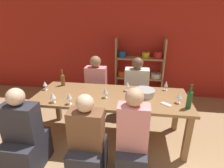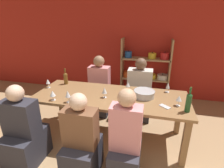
# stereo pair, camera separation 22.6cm
# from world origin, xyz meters

# --- Properties ---
(wall_back_red) EXTENTS (8.80, 0.06, 2.70)m
(wall_back_red) POSITION_xyz_m (0.00, 3.83, 1.35)
(wall_back_red) COLOR red
(wall_back_red) RESTS_ON ground_plane
(shelf_unit) EXTENTS (1.14, 0.30, 1.43)m
(shelf_unit) POSITION_xyz_m (0.34, 3.63, 0.55)
(shelf_unit) COLOR tan
(shelf_unit) RESTS_ON ground_plane
(dining_table) EXTENTS (2.33, 0.90, 0.76)m
(dining_table) POSITION_xyz_m (-0.12, 1.94, 0.67)
(dining_table) COLOR olive
(dining_table) RESTS_ON ground_plane
(mixing_bowl) EXTENTS (0.32, 0.32, 0.10)m
(mixing_bowl) POSITION_xyz_m (0.39, 2.01, 0.82)
(mixing_bowl) COLOR #B7BABC
(mixing_bowl) RESTS_ON dining_table
(wine_bottle_green) EXTENTS (0.07, 0.07, 0.29)m
(wine_bottle_green) POSITION_xyz_m (-1.01, 2.23, 0.88)
(wine_bottle_green) COLOR brown
(wine_bottle_green) RESTS_ON dining_table
(wine_bottle_dark) EXTENTS (0.07, 0.07, 0.34)m
(wine_bottle_dark) POSITION_xyz_m (0.95, 1.69, 0.90)
(wine_bottle_dark) COLOR #1E4C23
(wine_bottle_dark) RESTS_ON dining_table
(wine_glass_empty_a) EXTENTS (0.06, 0.06, 0.16)m
(wine_glass_empty_a) POSITION_xyz_m (0.74, 2.27, 0.87)
(wine_glass_empty_a) COLOR white
(wine_glass_empty_a) RESTS_ON dining_table
(wine_glass_empty_b) EXTENTS (0.08, 0.08, 0.15)m
(wine_glass_empty_b) POSITION_xyz_m (-0.89, 1.59, 0.86)
(wine_glass_empty_b) COLOR white
(wine_glass_empty_b) RESTS_ON dining_table
(wine_glass_empty_c) EXTENTS (0.07, 0.07, 0.15)m
(wine_glass_empty_c) POSITION_xyz_m (-1.22, 1.99, 0.87)
(wine_glass_empty_c) COLOR white
(wine_glass_empty_c) RESTS_ON dining_table
(wine_glass_empty_d) EXTENTS (0.07, 0.07, 0.16)m
(wine_glass_empty_d) POSITION_xyz_m (-0.19, 1.84, 0.87)
(wine_glass_empty_d) COLOR white
(wine_glass_empty_d) RESTS_ON dining_table
(wine_glass_red_a) EXTENTS (0.07, 0.07, 0.16)m
(wine_glass_red_a) POSITION_xyz_m (0.11, 2.15, 0.88)
(wine_glass_red_a) COLOR white
(wine_glass_red_a) RESTS_ON dining_table
(wine_glass_empty_e) EXTENTS (0.08, 0.08, 0.15)m
(wine_glass_empty_e) POSITION_xyz_m (0.85, 1.83, 0.87)
(wine_glass_empty_e) COLOR white
(wine_glass_empty_e) RESTS_ON dining_table
(wine_glass_white_a) EXTENTS (0.07, 0.07, 0.17)m
(wine_glass_white_a) POSITION_xyz_m (-0.64, 1.58, 0.88)
(wine_glass_white_a) COLOR white
(wine_glass_white_a) RESTS_ON dining_table
(cell_phone) EXTENTS (0.16, 0.15, 0.01)m
(cell_phone) POSITION_xyz_m (0.68, 1.75, 0.77)
(cell_phone) COLOR silver
(cell_phone) RESTS_ON dining_table
(person_near_a) EXTENTS (0.40, 0.50, 1.13)m
(person_near_a) POSITION_xyz_m (-0.28, 1.14, 0.41)
(person_near_a) COLOR #2D2D38
(person_near_a) RESTS_ON ground_plane
(person_far_a) EXTENTS (0.46, 0.57, 1.19)m
(person_far_a) POSITION_xyz_m (0.26, 2.74, 0.43)
(person_far_a) COLOR #2D2D38
(person_far_a) RESTS_ON ground_plane
(person_near_b) EXTENTS (0.43, 0.54, 1.13)m
(person_near_b) POSITION_xyz_m (-1.13, 1.18, 0.41)
(person_near_b) COLOR #2D2D38
(person_near_b) RESTS_ON ground_plane
(person_far_b) EXTENTS (0.40, 0.51, 1.20)m
(person_far_b) POSITION_xyz_m (-0.53, 2.68, 0.44)
(person_far_b) COLOR #2D2D38
(person_far_b) RESTS_ON ground_plane
(person_near_c) EXTENTS (0.35, 0.44, 1.21)m
(person_near_c) POSITION_xyz_m (0.24, 1.19, 0.45)
(person_near_c) COLOR #2D2D38
(person_near_c) RESTS_ON ground_plane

